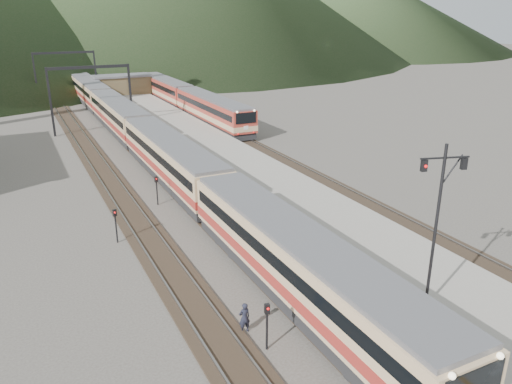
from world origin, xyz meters
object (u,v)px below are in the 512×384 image
signal_mast (438,213)px  worker (244,318)px  main_train (119,114)px  second_train (187,98)px

signal_mast → worker: signal_mast is taller
main_train → worker: main_train is taller
main_train → worker: size_ratio=70.90×
signal_mast → worker: (-7.79, 3.22, -4.95)m
main_train → signal_mast: 47.72m
second_train → worker: 54.49m
main_train → worker: 44.36m
main_train → signal_mast: size_ratio=13.76×
second_train → signal_mast: signal_mast is taller
main_train → signal_mast: signal_mast is taller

